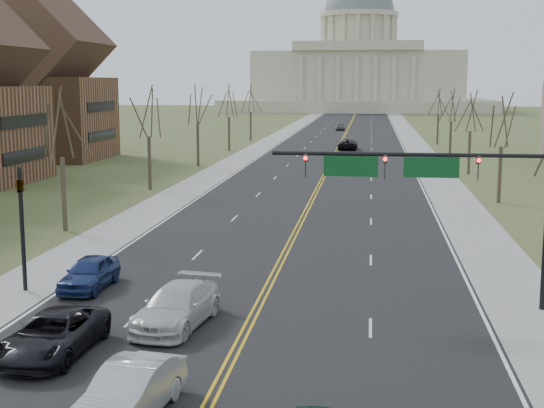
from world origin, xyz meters
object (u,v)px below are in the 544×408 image
(signal_mast, at_px, (430,178))
(car_far_sb, at_px, (340,127))
(car_sb_outer_lead, at_px, (53,334))
(car_sb_inner_second, at_px, (177,306))
(car_sb_outer_second, at_px, (89,273))
(signal_left, at_px, (22,215))
(car_sb_inner_lead, at_px, (130,392))
(car_far_nb, at_px, (348,144))

(signal_mast, bearing_deg, car_far_sb, 94.09)
(car_sb_outer_lead, xyz_separation_m, car_sb_inner_second, (3.66, 3.86, 0.05))
(signal_mast, distance_m, car_sb_outer_second, 16.74)
(signal_mast, xyz_separation_m, car_sb_inner_second, (-10.34, -4.26, -4.92))
(signal_mast, relative_size, signal_left, 2.02)
(signal_left, height_order, car_sb_inner_lead, signal_left)
(car_sb_outer_lead, bearing_deg, signal_left, 123.23)
(signal_left, bearing_deg, car_far_nb, 80.66)
(signal_mast, relative_size, car_far_nb, 2.11)
(signal_mast, bearing_deg, car_sb_inner_second, -157.62)
(signal_mast, bearing_deg, car_sb_outer_lead, -149.87)
(car_far_sb, bearing_deg, car_sb_inner_lead, -90.12)
(signal_mast, distance_m, car_sb_inner_lead, 16.78)
(car_far_nb, bearing_deg, signal_mast, 96.30)
(signal_left, bearing_deg, signal_mast, -0.00)
(car_sb_outer_second, bearing_deg, car_sb_inner_second, -40.68)
(signal_left, xyz_separation_m, car_far_nb, (13.01, 79.16, -2.90))
(signal_left, height_order, car_sb_outer_second, signal_left)
(car_sb_inner_lead, bearing_deg, car_sb_inner_second, 103.25)
(signal_mast, distance_m, car_sb_outer_lead, 16.93)
(car_sb_outer_lead, distance_m, car_far_nb, 87.66)
(signal_mast, bearing_deg, car_sb_outer_second, 177.48)
(car_sb_inner_lead, height_order, car_far_sb, car_sb_inner_lead)
(car_sb_inner_lead, bearing_deg, signal_mast, 61.45)
(car_sb_inner_lead, height_order, car_sb_inner_second, car_sb_inner_second)
(car_sb_outer_lead, relative_size, car_far_sb, 1.27)
(car_sb_outer_second, relative_size, car_far_nb, 0.81)
(car_far_nb, xyz_separation_m, car_far_sb, (-2.93, 44.86, -0.04))
(car_sb_outer_lead, bearing_deg, car_sb_inner_lead, -45.02)
(car_sb_outer_second, distance_m, car_far_nb, 79.10)
(signal_left, xyz_separation_m, car_sb_inner_lead, (9.40, -12.88, -2.88))
(car_sb_outer_second, xyz_separation_m, car_far_nb, (10.04, 78.46, 0.01))
(car_sb_outer_lead, xyz_separation_m, car_sb_outer_second, (-1.98, 8.83, 0.01))
(car_sb_inner_second, xyz_separation_m, car_far_sb, (1.48, 128.28, -0.07))
(signal_mast, relative_size, car_sb_inner_second, 2.13)
(signal_mast, height_order, signal_left, signal_mast)
(car_sb_inner_lead, xyz_separation_m, car_sb_inner_second, (-0.79, 8.62, 0.01))
(signal_mast, xyz_separation_m, car_far_nb, (-5.93, 79.16, -4.95))
(car_sb_inner_second, relative_size, car_far_nb, 0.99)
(car_sb_inner_second, bearing_deg, car_far_sb, 97.23)
(signal_mast, relative_size, car_far_sb, 2.73)
(car_sb_inner_second, height_order, car_far_sb, car_sb_inner_second)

